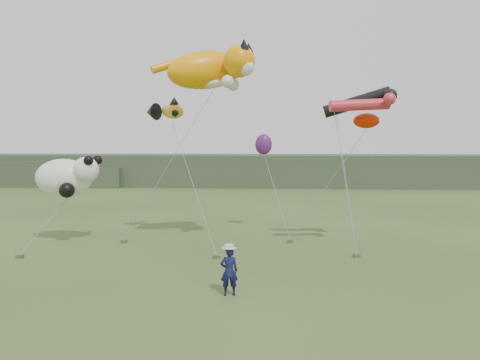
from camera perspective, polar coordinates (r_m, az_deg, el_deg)
name	(u,v)px	position (r m, az deg, el deg)	size (l,w,h in m)	color
ground	(237,283)	(18.35, -0.40, -12.42)	(120.00, 120.00, 0.00)	#385123
headland	(240,170)	(62.46, 0.06, 1.20)	(90.00, 13.00, 4.00)	#2D3D28
festival_attendant	(229,271)	(16.70, -1.34, -11.05)	(0.63, 0.41, 1.72)	#111441
sandbag_anchors	(202,250)	(23.59, -4.66, -8.46)	(16.06, 4.71, 0.16)	brown
cat_kite	(213,69)	(24.88, -3.26, 13.40)	(5.74, 3.93, 2.63)	orange
fish_kite	(165,111)	(26.90, -9.16, 8.30)	(2.71, 1.77, 1.30)	gold
tube_kites	(364,102)	(24.51, 14.84, 9.17)	(3.65, 2.71, 1.58)	black
panda_kite	(67,177)	(26.91, -20.32, 0.34)	(3.64, 2.36, 2.26)	white
misc_kites	(312,133)	(27.10, 8.76, 5.65)	(6.74, 3.96, 2.28)	red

